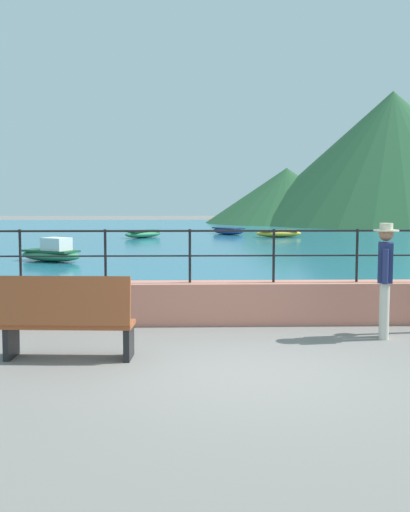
{
  "coord_description": "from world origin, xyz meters",
  "views": [
    {
      "loc": [
        -0.77,
        -7.85,
        2.18
      ],
      "look_at": [
        -0.44,
        3.7,
        1.1
      ],
      "focal_mm": 46.37,
      "sensor_mm": 36.0,
      "label": 1
    }
  ],
  "objects_px": {
    "bench_main": "(68,318)",
    "boat_4": "(279,233)",
    "boat_0": "(143,234)",
    "boat_2": "(228,231)",
    "boat_1": "(52,253)",
    "person_walking": "(385,274)"
  },
  "relations": [
    {
      "from": "boat_0",
      "to": "boat_4",
      "type": "xyz_separation_m",
      "value": [
        6.74,
        0.23,
        0.0
      ]
    },
    {
      "from": "person_walking",
      "to": "boat_1",
      "type": "distance_m",
      "value": 13.39
    },
    {
      "from": "person_walking",
      "to": "boat_0",
      "type": "height_order",
      "value": "person_walking"
    },
    {
      "from": "bench_main",
      "to": "boat_4",
      "type": "xyz_separation_m",
      "value": [
        6.18,
        24.17,
        -0.3
      ]
    },
    {
      "from": "person_walking",
      "to": "boat_4",
      "type": "relative_size",
      "value": 0.73
    },
    {
      "from": "boat_4",
      "to": "boat_0",
      "type": "bearing_deg",
      "value": -178.05
    },
    {
      "from": "boat_1",
      "to": "person_walking",
      "type": "bearing_deg",
      "value": -57.01
    },
    {
      "from": "bench_main",
      "to": "boat_4",
      "type": "relative_size",
      "value": 0.72
    },
    {
      "from": "boat_2",
      "to": "boat_1",
      "type": "bearing_deg",
      "value": -114.86
    },
    {
      "from": "bench_main",
      "to": "boat_0",
      "type": "bearing_deg",
      "value": 91.33
    },
    {
      "from": "person_walking",
      "to": "boat_2",
      "type": "xyz_separation_m",
      "value": [
        -0.77,
        25.27,
        -0.72
      ]
    },
    {
      "from": "boat_0",
      "to": "boat_4",
      "type": "height_order",
      "value": "same"
    },
    {
      "from": "boat_1",
      "to": "boat_4",
      "type": "xyz_separation_m",
      "value": [
        8.9,
        11.74,
        -0.07
      ]
    },
    {
      "from": "bench_main",
      "to": "boat_4",
      "type": "distance_m",
      "value": 24.95
    },
    {
      "from": "boat_2",
      "to": "boat_4",
      "type": "height_order",
      "value": "same"
    },
    {
      "from": "person_walking",
      "to": "boat_0",
      "type": "distance_m",
      "value": 23.31
    },
    {
      "from": "bench_main",
      "to": "person_walking",
      "type": "height_order",
      "value": "person_walking"
    },
    {
      "from": "bench_main",
      "to": "boat_1",
      "type": "xyz_separation_m",
      "value": [
        -2.72,
        12.42,
        -0.23
      ]
    },
    {
      "from": "boat_1",
      "to": "boat_4",
      "type": "distance_m",
      "value": 14.74
    },
    {
      "from": "bench_main",
      "to": "boat_0",
      "type": "relative_size",
      "value": 0.75
    },
    {
      "from": "boat_0",
      "to": "person_walking",
      "type": "bearing_deg",
      "value": -77.3
    },
    {
      "from": "boat_1",
      "to": "boat_4",
      "type": "bearing_deg",
      "value": 52.84
    }
  ]
}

